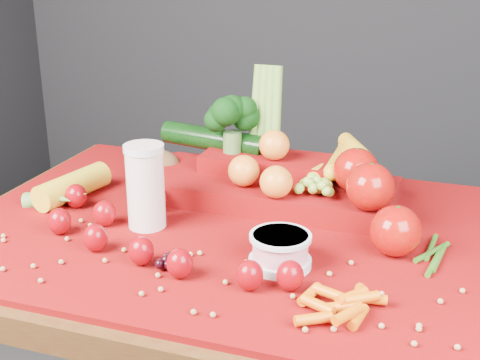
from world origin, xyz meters
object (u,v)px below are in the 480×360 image
(table, at_px, (237,276))
(produce_mound, at_px, (286,175))
(milk_glass, at_px, (145,183))
(yogurt_bowl, at_px, (280,249))

(table, height_order, produce_mound, produce_mound)
(milk_glass, xyz_separation_m, produce_mound, (0.22, 0.20, -0.03))
(table, relative_size, produce_mound, 1.79)
(table, xyz_separation_m, milk_glass, (-0.16, -0.05, 0.19))
(table, xyz_separation_m, produce_mound, (0.05, 0.15, 0.17))
(table, bearing_deg, milk_glass, -161.61)
(yogurt_bowl, bearing_deg, milk_glass, 165.60)
(table, bearing_deg, produce_mound, 69.88)
(milk_glass, distance_m, produce_mound, 0.30)
(yogurt_bowl, bearing_deg, table, 134.02)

